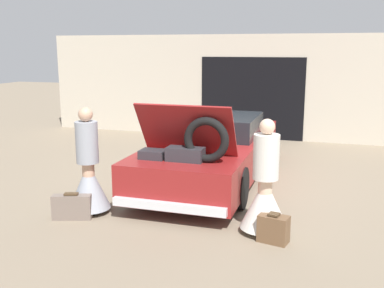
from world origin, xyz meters
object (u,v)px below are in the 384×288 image
object	(u,v)px
person_left	(89,176)
suitcase_beside_right_person	(273,229)
person_right	(265,194)
suitcase_beside_left_person	(72,207)
car	(213,150)

from	to	relation	value
person_left	suitcase_beside_right_person	distance (m)	2.82
person_right	suitcase_beside_left_person	xyz separation A→B (m)	(-2.73, -0.35, -0.36)
person_left	suitcase_beside_left_person	bearing A→B (deg)	-7.88
person_left	suitcase_beside_right_person	xyz separation A→B (m)	(2.78, -0.24, -0.39)
car	person_left	xyz separation A→B (m)	(-1.31, -2.27, 0.01)
person_right	suitcase_beside_right_person	bearing A→B (deg)	-149.23
person_right	suitcase_beside_left_person	world-z (taller)	person_right
person_left	suitcase_beside_left_person	world-z (taller)	person_left
person_right	suitcase_beside_left_person	bearing A→B (deg)	97.30
person_left	suitcase_beside_left_person	distance (m)	0.51
person_left	suitcase_beside_right_person	bearing A→B (deg)	96.72
suitcase_beside_left_person	suitcase_beside_right_person	distance (m)	2.89
person_right	suitcase_beside_left_person	size ratio (longest dim) A/B	2.68
suitcase_beside_right_person	person_right	bearing A→B (deg)	120.75
car	suitcase_beside_left_person	distance (m)	2.98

